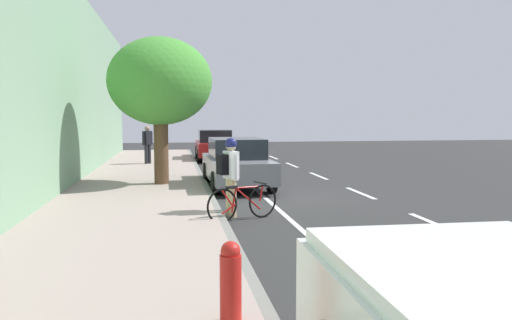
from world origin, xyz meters
The scene contains 13 objects.
ground centered at (0.00, 0.00, 0.00)m, with size 57.59×57.59×0.00m, color #2D2D2D.
sidewalk centered at (3.59, 0.00, 0.06)m, with size 3.88×35.99×0.13m, color #A49088.
curb_edge centered at (1.57, 0.00, 0.06)m, with size 0.16×35.99×0.13m, color gray.
lane_stripe_centre centered at (-2.75, -0.10, 0.00)m, with size 0.14×35.80×0.01m.
lane_stripe_bike_edge centered at (0.10, 0.00, 0.00)m, with size 0.12×35.99×0.01m, color white.
building_facade centered at (5.78, 0.00, 3.20)m, with size 0.50×35.99×6.40m, color gray.
parked_sedan_red_nearest centered at (0.47, -11.67, 0.75)m, with size 1.89×4.43×1.52m.
parked_sedan_grey_second centered at (0.59, -1.89, 0.75)m, with size 1.91×4.44×1.52m.
bicycle_at_curb centered at (1.11, 3.11, 0.39)m, with size 1.60×0.83×0.79m.
cyclist_with_backpack centered at (1.33, 2.67, 1.06)m, with size 0.49×0.60×1.74m.
street_tree_near_cyclist centered at (2.90, -2.17, 3.22)m, with size 3.15×3.15×4.46m.
pedestrian_on_phone centered at (3.62, -8.91, 1.07)m, with size 0.43×0.50×1.66m.
fire_hydrant centered at (2.00, 8.64, 0.55)m, with size 0.22×0.22×0.84m.
Camera 1 is at (2.56, 13.53, 2.21)m, focal length 35.39 mm.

